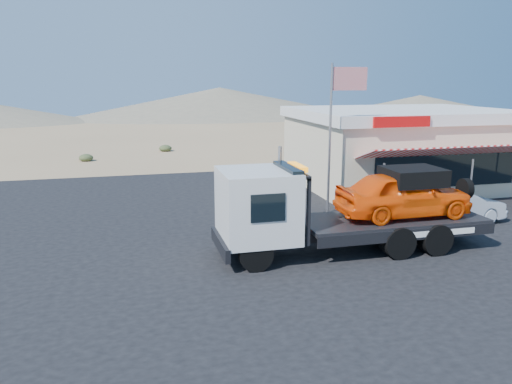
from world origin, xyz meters
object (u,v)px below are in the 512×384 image
(tow_truck, at_px, (346,204))
(flagpole, at_px, (336,121))
(white_sedan, at_px, (453,207))
(jerky_store, at_px, (400,147))

(tow_truck, xyz_separation_m, flagpole, (1.46, 4.41, 2.22))
(white_sedan, distance_m, flagpole, 5.52)
(jerky_store, height_order, flagpole, flagpole)
(flagpole, bearing_deg, tow_truck, -108.29)
(tow_truck, height_order, flagpole, flagpole)
(jerky_store, xyz_separation_m, flagpole, (-5.57, -4.47, 1.77))
(tow_truck, relative_size, white_sedan, 2.07)
(tow_truck, xyz_separation_m, white_sedan, (5.15, 1.68, -0.84))
(tow_truck, distance_m, jerky_store, 11.33)
(white_sedan, xyz_separation_m, jerky_store, (1.87, 7.20, 1.29))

